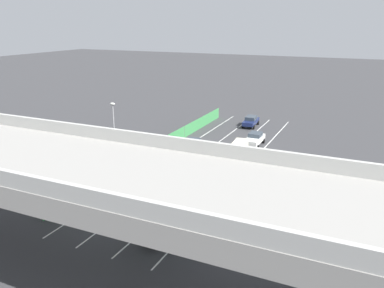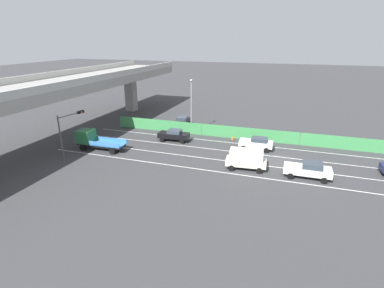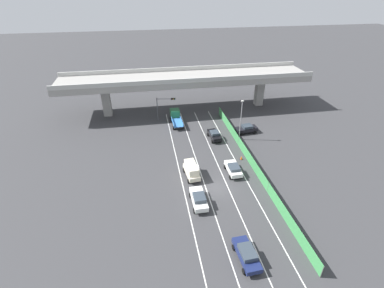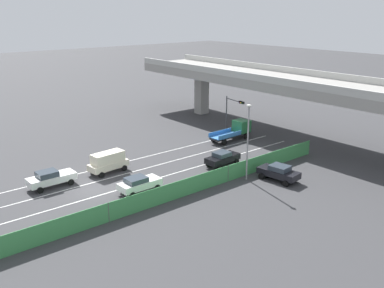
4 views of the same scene
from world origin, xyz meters
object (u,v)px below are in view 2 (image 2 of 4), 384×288
car_van_cream (246,158)px  car_hatchback_white (308,169)px  traffic_light (69,125)px  car_sedan_black (174,135)px  car_sedan_white (257,143)px  traffic_cone (232,138)px  flatbed_truck_blue (93,140)px  parked_sedan_dark (182,121)px  street_lamp (191,101)px

car_van_cream → car_hatchback_white: bearing=-91.1°
car_hatchback_white → traffic_light: size_ratio=0.90×
car_sedan_black → car_sedan_white: car_sedan_black is taller
traffic_light → traffic_cone: (11.50, -17.79, -3.44)m
car_sedan_black → traffic_cone: size_ratio=6.88×
flatbed_truck_blue → traffic_cone: bearing=-60.5°
car_van_cream → flatbed_truck_blue: bearing=90.1°
car_van_cream → traffic_light: bearing=96.1°
car_van_cream → flatbed_truck_blue: size_ratio=0.71×
parked_sedan_dark → car_hatchback_white: bearing=-125.5°
parked_sedan_dark → traffic_light: traffic_light is taller
street_lamp → car_hatchback_white: bearing=-124.1°
parked_sedan_dark → traffic_light: size_ratio=0.86×
car_sedan_white → traffic_cone: 4.52m
car_sedan_black → car_van_cream: bearing=-120.0°
traffic_light → traffic_cone: size_ratio=8.16×
traffic_light → car_hatchback_white: bearing=-85.5°
street_lamp → traffic_light: bearing=140.3°
car_sedan_black → traffic_cone: bearing=-69.6°
street_lamp → flatbed_truck_blue: bearing=138.9°
car_sedan_black → car_sedan_white: (0.26, -11.37, 0.00)m
car_sedan_white → parked_sedan_dark: (6.69, 12.77, 0.02)m
car_van_cream → car_hatchback_white: 6.40m
traffic_cone → street_lamp: bearing=75.2°
car_sedan_black → traffic_light: size_ratio=0.84×
car_sedan_black → traffic_light: (-8.63, 10.06, 2.83)m
car_sedan_white → street_lamp: street_lamp is taller
car_van_cream → traffic_cone: car_van_cream is taller
car_sedan_white → car_hatchback_white: car_hatchback_white is taller
car_hatchback_white → car_van_cream: bearing=88.9°
parked_sedan_dark → traffic_cone: size_ratio=7.03×
car_van_cream → car_sedan_white: size_ratio=1.06×
car_sedan_black → street_lamp: street_lamp is taller
street_lamp → traffic_cone: size_ratio=12.56×
parked_sedan_dark → traffic_light: bearing=150.9°
car_hatchback_white → flatbed_truck_blue: flatbed_truck_blue is taller
flatbed_truck_blue → street_lamp: bearing=-41.1°
car_van_cream → car_sedan_white: (6.62, -0.33, -0.36)m
car_hatchback_white → traffic_light: traffic_light is taller
traffic_light → flatbed_truck_blue: bearing=-32.5°
car_hatchback_white → traffic_light: 27.72m
car_sedan_white → car_hatchback_white: 9.06m
car_hatchback_white → traffic_cone: size_ratio=7.34×
car_sedan_white → street_lamp: (4.39, 10.39, 3.89)m
traffic_light → street_lamp: (13.28, -11.04, 1.05)m
car_sedan_black → flatbed_truck_blue: bearing=126.5°
street_lamp → traffic_cone: 8.29m
car_sedan_black → car_hatchback_white: size_ratio=0.94×
traffic_light → car_van_cream: bearing=-83.9°
car_hatchback_white → flatbed_truck_blue: (0.10, 26.06, 0.35)m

